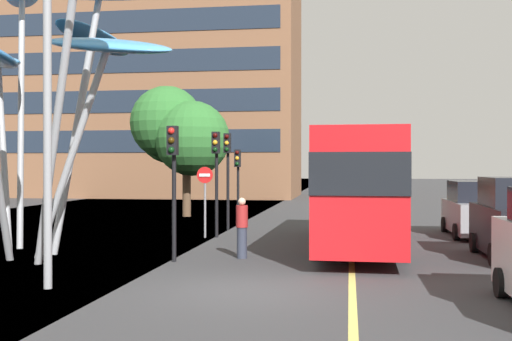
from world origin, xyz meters
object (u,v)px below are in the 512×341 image
at_px(red_bus, 361,182).
at_px(leaf_sculpture, 11,32).
at_px(traffic_light_kerb_far, 216,161).
at_px(traffic_light_kerb_near, 173,164).
at_px(no_entry_sign, 205,191).
at_px(pedestrian, 242,228).
at_px(car_parked_far, 474,210).
at_px(traffic_light_island_mid, 228,160).
at_px(street_lamp, 66,61).
at_px(traffic_light_opposite, 238,170).

relative_size(red_bus, leaf_sculpture, 0.95).
bearing_deg(traffic_light_kerb_far, traffic_light_kerb_near, -89.30).
bearing_deg(traffic_light_kerb_far, no_entry_sign, -168.28).
bearing_deg(pedestrian, car_parked_far, 41.69).
bearing_deg(traffic_light_island_mid, traffic_light_kerb_far, -88.11).
height_order(car_parked_far, street_lamp, street_lamp).
distance_m(traffic_light_kerb_near, traffic_light_opposite, 11.82).
height_order(leaf_sculpture, traffic_light_kerb_near, leaf_sculpture).
distance_m(traffic_light_kerb_far, traffic_light_island_mid, 2.66).
bearing_deg(traffic_light_island_mid, no_entry_sign, -96.53).
distance_m(traffic_light_island_mid, car_parked_far, 9.79).
height_order(leaf_sculpture, no_entry_sign, leaf_sculpture).
xyz_separation_m(red_bus, no_entry_sign, (-5.64, 1.79, -0.38)).
bearing_deg(pedestrian, red_bus, 42.29).
bearing_deg(traffic_light_opposite, leaf_sculpture, -110.47).
relative_size(leaf_sculpture, traffic_light_island_mid, 3.02).
bearing_deg(street_lamp, traffic_light_island_mid, 85.20).
relative_size(traffic_light_island_mid, car_parked_far, 0.87).
xyz_separation_m(pedestrian, no_entry_sign, (-2.22, 4.90, 0.86)).
xyz_separation_m(leaf_sculpture, traffic_light_island_mid, (4.56, 8.69, -3.59)).
xyz_separation_m(leaf_sculpture, car_parked_far, (14.13, 7.88, -5.49)).
bearing_deg(no_entry_sign, red_bus, -17.58).
relative_size(street_lamp, pedestrian, 4.39).
height_order(pedestrian, no_entry_sign, no_entry_sign).
xyz_separation_m(traffic_light_opposite, no_entry_sign, (-0.18, -5.90, -0.73)).
relative_size(traffic_light_kerb_near, traffic_light_kerb_far, 0.96).
bearing_deg(traffic_light_opposite, traffic_light_island_mid, -87.51).
bearing_deg(street_lamp, traffic_light_kerb_near, 73.05).
bearing_deg(traffic_light_kerb_near, car_parked_far, 39.79).
relative_size(red_bus, traffic_light_opposite, 3.35).
xyz_separation_m(traffic_light_kerb_near, traffic_light_opposite, (-0.30, 11.81, -0.24)).
xyz_separation_m(red_bus, traffic_light_island_mid, (-5.33, 4.52, 0.75)).
bearing_deg(traffic_light_kerb_far, leaf_sculpture, -127.62).
height_order(traffic_light_opposite, street_lamp, street_lamp).
distance_m(traffic_light_island_mid, street_lamp, 12.87).
bearing_deg(car_parked_far, traffic_light_island_mid, 175.15).
distance_m(red_bus, no_entry_sign, 5.93).
xyz_separation_m(red_bus, street_lamp, (-6.39, -8.14, 2.76)).
bearing_deg(traffic_light_kerb_near, traffic_light_island_mid, 91.07).
bearing_deg(traffic_light_kerb_near, traffic_light_opposite, 91.45).
relative_size(leaf_sculpture, traffic_light_opposite, 3.54).
relative_size(traffic_light_kerb_near, street_lamp, 0.49).
height_order(leaf_sculpture, pedestrian, leaf_sculpture).
bearing_deg(traffic_light_opposite, no_entry_sign, -91.71).
xyz_separation_m(car_parked_far, street_lamp, (-10.63, -11.85, 3.91)).
bearing_deg(car_parked_far, traffic_light_kerb_far, -169.00).
xyz_separation_m(traffic_light_island_mid, pedestrian, (1.91, -7.64, -2.00)).
relative_size(traffic_light_island_mid, street_lamp, 0.52).
height_order(traffic_light_opposite, no_entry_sign, traffic_light_opposite).
bearing_deg(traffic_light_island_mid, traffic_light_kerb_near, -88.93).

